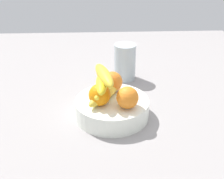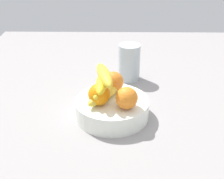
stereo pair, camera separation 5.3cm
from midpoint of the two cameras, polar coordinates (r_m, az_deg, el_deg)
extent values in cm
cube|color=gray|center=(109.80, 2.95, -4.60)|extent=(180.00, 140.00, 3.00)
cylinder|color=white|center=(104.07, 1.47, -3.52)|extent=(24.78, 24.78, 6.43)
sphere|color=orange|center=(96.69, 4.30, -1.61)|extent=(7.11, 7.11, 7.11)
sphere|color=orange|center=(106.50, 1.70, 1.44)|extent=(7.11, 7.11, 7.11)
sphere|color=orange|center=(98.40, -0.88, -0.96)|extent=(7.11, 7.11, 7.11)
ellipsoid|color=yellow|center=(101.66, 0.09, -0.93)|extent=(16.31, 12.85, 4.00)
ellipsoid|color=yellow|center=(101.66, 0.18, 0.48)|extent=(17.33, 9.66, 4.00)
ellipsoid|color=yellow|center=(100.29, -0.28, 1.48)|extent=(17.22, 5.05, 4.00)
ellipsoid|color=yellow|center=(99.54, 0.10, 2.68)|extent=(17.46, 7.95, 4.00)
cylinder|color=#B2BFC3|center=(128.38, 4.39, 5.04)|extent=(8.97, 8.97, 15.14)
camera|label=1|loc=(0.03, -88.48, 0.82)|focal=49.36mm
camera|label=2|loc=(0.03, 91.52, -0.82)|focal=49.36mm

